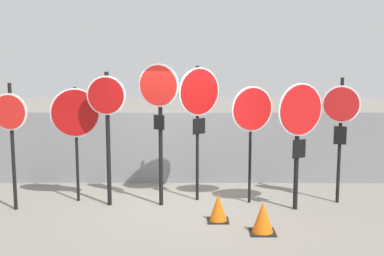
# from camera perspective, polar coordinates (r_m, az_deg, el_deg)

# --- Properties ---
(ground_plane) EXTENTS (40.00, 40.00, 0.00)m
(ground_plane) POSITION_cam_1_polar(r_m,az_deg,el_deg) (10.16, -1.10, -8.08)
(ground_plane) COLOR gray
(fence_back) EXTENTS (8.80, 0.12, 1.54)m
(fence_back) POSITION_cam_1_polar(r_m,az_deg,el_deg) (11.49, -0.95, -2.11)
(fence_back) COLOR slate
(fence_back) RESTS_ON ground
(stop_sign_0) EXTENTS (0.66, 0.16, 2.30)m
(stop_sign_0) POSITION_cam_1_polar(r_m,az_deg,el_deg) (9.96, -18.69, 0.43)
(stop_sign_0) COLOR black
(stop_sign_0) RESTS_ON ground
(stop_sign_1) EXTENTS (0.93, 0.13, 2.19)m
(stop_sign_1) POSITION_cam_1_polar(r_m,az_deg,el_deg) (10.18, -12.22, 1.09)
(stop_sign_1) COLOR black
(stop_sign_1) RESTS_ON ground
(stop_sign_2) EXTENTS (0.71, 0.16, 2.48)m
(stop_sign_2) POSITION_cam_1_polar(r_m,az_deg,el_deg) (9.80, -8.94, 1.55)
(stop_sign_2) COLOR black
(stop_sign_2) RESTS_ON ground
(stop_sign_3) EXTENTS (0.74, 0.32, 2.63)m
(stop_sign_3) POSITION_cam_1_polar(r_m,az_deg,el_deg) (9.68, -3.39, 2.59)
(stop_sign_3) COLOR black
(stop_sign_3) RESTS_ON ground
(stop_sign_4) EXTENTS (0.76, 0.53, 2.58)m
(stop_sign_4) POSITION_cam_1_polar(r_m,az_deg,el_deg) (9.99, 0.87, 2.91)
(stop_sign_4) COLOR black
(stop_sign_4) RESTS_ON ground
(stop_sign_5) EXTENTS (0.78, 0.35, 2.21)m
(stop_sign_5) POSITION_cam_1_polar(r_m,az_deg,el_deg) (9.90, 6.54, 1.35)
(stop_sign_5) COLOR black
(stop_sign_5) RESTS_ON ground
(stop_sign_6) EXTENTS (0.85, 0.45, 2.31)m
(stop_sign_6) POSITION_cam_1_polar(r_m,az_deg,el_deg) (9.63, 11.53, 0.58)
(stop_sign_6) COLOR black
(stop_sign_6) RESTS_ON ground
(stop_sign_7) EXTENTS (0.68, 0.20, 2.37)m
(stop_sign_7) POSITION_cam_1_polar(r_m,az_deg,el_deg) (10.23, 15.72, 1.13)
(stop_sign_7) COLOR black
(stop_sign_7) RESTS_ON ground
(traffic_cone_0) EXTENTS (0.36, 0.36, 0.48)m
(traffic_cone_0) POSITION_cam_1_polar(r_m,az_deg,el_deg) (9.15, 2.93, -8.51)
(traffic_cone_0) COLOR black
(traffic_cone_0) RESTS_ON ground
(traffic_cone_1) EXTENTS (0.41, 0.41, 0.52)m
(traffic_cone_1) POSITION_cam_1_polar(r_m,az_deg,el_deg) (8.66, 7.68, -9.45)
(traffic_cone_1) COLOR black
(traffic_cone_1) RESTS_ON ground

